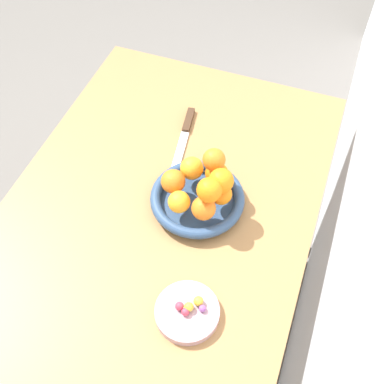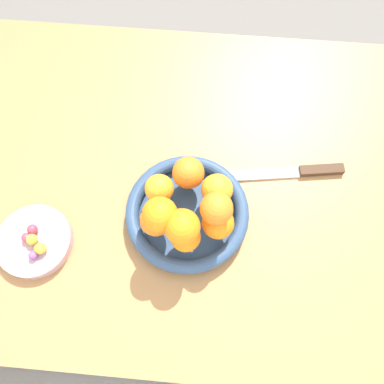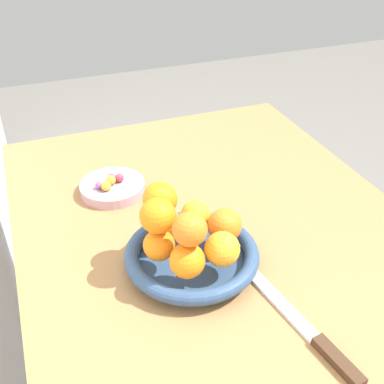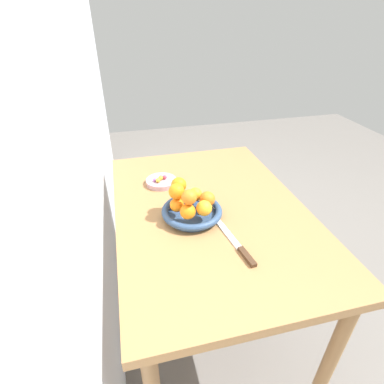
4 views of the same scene
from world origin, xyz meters
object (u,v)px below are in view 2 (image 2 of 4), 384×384
object	(u,v)px
fruit_bowl	(187,213)
candy_ball_2	(32,229)
orange_4	(218,223)
candy_ball_1	(40,248)
orange_3	(186,237)
orange_8	(157,214)
orange_1	(159,189)
orange_7	(216,208)
candy_ball_5	(32,240)
candy_ball_3	(31,238)
candy_ball_0	(33,255)
candy_dish	(35,241)
orange_6	(182,227)
orange_5	(217,190)
dining_table	(174,190)
candy_ball_4	(26,238)
orange_0	(188,173)
orange_2	(156,220)
knife	(291,172)

from	to	relation	value
fruit_bowl	candy_ball_2	distance (m)	0.29
orange_4	fruit_bowl	bearing A→B (deg)	-27.20
orange_4	candy_ball_1	world-z (taller)	orange_4
orange_3	orange_8	bearing A→B (deg)	-20.59
orange_1	orange_4	distance (m)	0.12
orange_1	orange_3	size ratio (longest dim) A/B	1.01
orange_7	candy_ball_5	size ratio (longest dim) A/B	2.65
orange_7	candy_ball_3	distance (m)	0.35
orange_7	orange_1	bearing A→B (deg)	-25.64
candy_ball_0	candy_ball_1	bearing A→B (deg)	-131.98
orange_3	orange_4	distance (m)	0.06
candy_dish	orange_6	size ratio (longest dim) A/B	2.36
orange_6	candy_ball_3	xyz separation A→B (m)	(0.28, 0.02, -0.09)
fruit_bowl	candy_dish	world-z (taller)	fruit_bowl
orange_8	candy_ball_1	xyz separation A→B (m)	(0.21, 0.05, -0.09)
orange_3	orange_5	distance (m)	0.10
fruit_bowl	dining_table	bearing A→B (deg)	-66.06
orange_5	candy_ball_5	size ratio (longest dim) A/B	2.81
fruit_bowl	candy_ball_0	bearing A→B (deg)	21.59
orange_3	candy_ball_4	distance (m)	0.29
orange_4	candy_ball_0	xyz separation A→B (m)	(0.33, 0.08, -0.04)
orange_1	candy_ball_4	bearing A→B (deg)	23.58
orange_5	candy_ball_4	world-z (taller)	orange_5
dining_table	orange_3	world-z (taller)	orange_3
orange_7	candy_ball_4	bearing A→B (deg)	8.89
orange_0	orange_3	xyz separation A→B (m)	(-0.01, 0.12, -0.00)
orange_5	candy_ball_4	size ratio (longest dim) A/B	3.34
orange_6	candy_ball_5	xyz separation A→B (m)	(0.28, 0.02, -0.09)
orange_4	orange_3	bearing A→B (deg)	28.19
candy_dish	orange_0	xyz separation A→B (m)	(-0.28, -0.14, 0.06)
orange_2	orange_3	size ratio (longest dim) A/B	1.08
orange_8	fruit_bowl	bearing A→B (deg)	-136.49
orange_5	orange_7	size ratio (longest dim) A/B	1.06
fruit_bowl	orange_2	size ratio (longest dim) A/B	4.06
orange_0	candy_ball_3	distance (m)	0.31
dining_table	orange_5	bearing A→B (deg)	148.95
orange_6	orange_1	bearing A→B (deg)	-58.78
candy_ball_2	candy_ball_5	xyz separation A→B (m)	(-0.00, 0.02, 0.00)
candy_ball_1	candy_ball_3	size ratio (longest dim) A/B	1.40
orange_3	candy_ball_1	size ratio (longest dim) A/B	2.49
orange_7	candy_ball_0	size ratio (longest dim) A/B	3.56
orange_1	orange_8	size ratio (longest dim) A/B	0.92
fruit_bowl	orange_4	size ratio (longest dim) A/B	4.07
fruit_bowl	orange_6	xyz separation A→B (m)	(0.00, 0.06, 0.10)
orange_5	candy_ball_3	bearing A→B (deg)	18.03
candy_ball_1	orange_5	bearing A→B (deg)	-157.69
knife	candy_dish	bearing A→B (deg)	21.18
candy_ball_5	fruit_bowl	bearing A→B (deg)	-164.12
candy_dish	orange_2	size ratio (longest dim) A/B	2.42
orange_2	orange_4	xyz separation A→B (m)	(-0.11, -0.00, -0.00)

